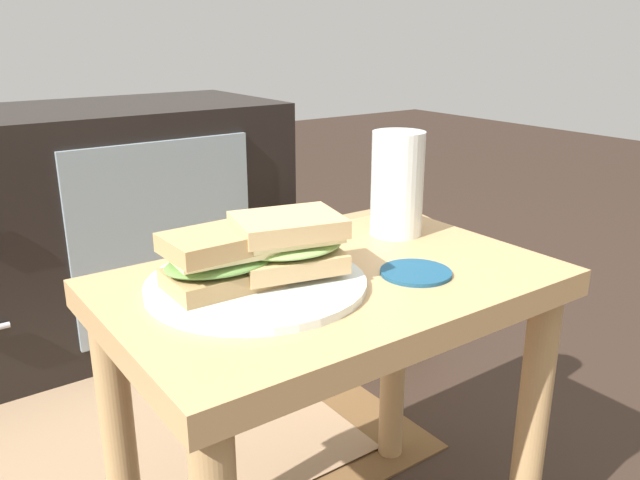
% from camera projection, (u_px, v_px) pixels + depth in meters
% --- Properties ---
extents(side_table, '(0.56, 0.36, 0.46)m').
position_uv_depth(side_table, '(332.00, 340.00, 0.83)').
color(side_table, tan).
rests_on(side_table, ground).
extents(tv_cabinet, '(0.96, 0.46, 0.58)m').
position_uv_depth(tv_cabinet, '(83.00, 228.00, 1.56)').
color(tv_cabinet, black).
rests_on(tv_cabinet, ground).
extents(area_rug, '(1.21, 0.76, 0.01)m').
position_uv_depth(area_rug, '(62.00, 461.00, 1.17)').
color(area_rug, brown).
rests_on(area_rug, ground).
extents(plate, '(0.26, 0.26, 0.01)m').
position_uv_depth(plate, '(256.00, 284.00, 0.76)').
color(plate, silver).
rests_on(plate, side_table).
extents(sandwich_front, '(0.14, 0.09, 0.07)m').
position_uv_depth(sandwich_front, '(221.00, 260.00, 0.73)').
color(sandwich_front, tan).
rests_on(sandwich_front, plate).
extents(sandwich_back, '(0.15, 0.13, 0.07)m').
position_uv_depth(sandwich_back, '(288.00, 242.00, 0.77)').
color(sandwich_back, tan).
rests_on(sandwich_back, plate).
extents(beer_glass, '(0.08, 0.08, 0.15)m').
position_uv_depth(beer_glass, '(397.00, 186.00, 0.94)').
color(beer_glass, silver).
rests_on(beer_glass, side_table).
extents(coaster, '(0.09, 0.09, 0.01)m').
position_uv_depth(coaster, '(416.00, 273.00, 0.81)').
color(coaster, navy).
rests_on(coaster, side_table).
extents(paper_bag, '(0.23, 0.15, 0.35)m').
position_uv_depth(paper_bag, '(379.00, 289.00, 1.51)').
color(paper_bag, tan).
rests_on(paper_bag, ground).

